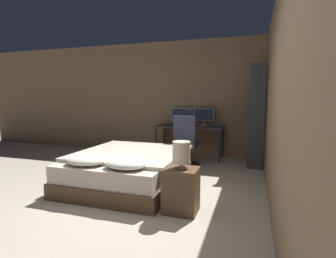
{
  "coord_description": "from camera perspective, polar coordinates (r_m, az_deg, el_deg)",
  "views": [
    {
      "loc": [
        1.56,
        -2.41,
        1.38
      ],
      "look_at": [
        -0.04,
        2.48,
        0.75
      ],
      "focal_mm": 28.0,
      "sensor_mm": 36.0,
      "label": 1
    }
  ],
  "objects": [
    {
      "name": "ground_plane",
      "position": [
        3.19,
        -14.11,
        -18.92
      ],
      "size": [
        20.0,
        20.0,
        0.0
      ],
      "primitive_type": "plane",
      "color": "#B2A893"
    },
    {
      "name": "wall_back",
      "position": [
        6.34,
        3.87,
        6.69
      ],
      "size": [
        12.0,
        0.06,
        2.7
      ],
      "color": "#8E7051",
      "rests_on": "ground_plane"
    },
    {
      "name": "wall_side_right",
      "position": [
        3.92,
        22.05,
        6.02
      ],
      "size": [
        0.06,
        12.0,
        2.7
      ],
      "color": "#8E7051",
      "rests_on": "ground_plane"
    },
    {
      "name": "bed",
      "position": [
        4.23,
        -8.52,
        -8.47
      ],
      "size": [
        1.62,
        1.92,
        0.59
      ],
      "color": "brown",
      "rests_on": "ground_plane"
    },
    {
      "name": "nightstand",
      "position": [
        3.23,
        2.87,
        -13.16
      ],
      "size": [
        0.4,
        0.35,
        0.54
      ],
      "color": "brown",
      "rests_on": "ground_plane"
    },
    {
      "name": "bedside_lamp",
      "position": [
        3.1,
        2.92,
        -5.16
      ],
      "size": [
        0.21,
        0.21,
        0.32
      ],
      "color": "gray",
      "rests_on": "nightstand"
    },
    {
      "name": "desk",
      "position": [
        5.94,
        4.74,
        -0.11
      ],
      "size": [
        1.51,
        0.69,
        0.73
      ],
      "color": "#38383D",
      "rests_on": "ground_plane"
    },
    {
      "name": "monitor_left",
      "position": [
        6.21,
        2.88,
        3.07
      ],
      "size": [
        0.48,
        0.16,
        0.39
      ],
      "color": "#B7B7BC",
      "rests_on": "desk"
    },
    {
      "name": "monitor_right",
      "position": [
        6.09,
        7.76,
        2.93
      ],
      "size": [
        0.48,
        0.16,
        0.39
      ],
      "color": "#B7B7BC",
      "rests_on": "desk"
    },
    {
      "name": "keyboard",
      "position": [
        5.7,
        4.19,
        0.51
      ],
      "size": [
        0.4,
        0.13,
        0.02
      ],
      "color": "#B7B7BC",
      "rests_on": "desk"
    },
    {
      "name": "computer_mouse",
      "position": [
        5.63,
        7.04,
        0.5
      ],
      "size": [
        0.07,
        0.05,
        0.04
      ],
      "color": "#B7B7BC",
      "rests_on": "desk"
    },
    {
      "name": "office_chair",
      "position": [
        5.22,
        3.87,
        -3.78
      ],
      "size": [
        0.52,
        0.52,
        1.03
      ],
      "color": "black",
      "rests_on": "ground_plane"
    },
    {
      "name": "bookshelf",
      "position": [
        5.52,
        18.71,
        3.67
      ],
      "size": [
        0.31,
        0.84,
        2.01
      ],
      "color": "#333338",
      "rests_on": "ground_plane"
    }
  ]
}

